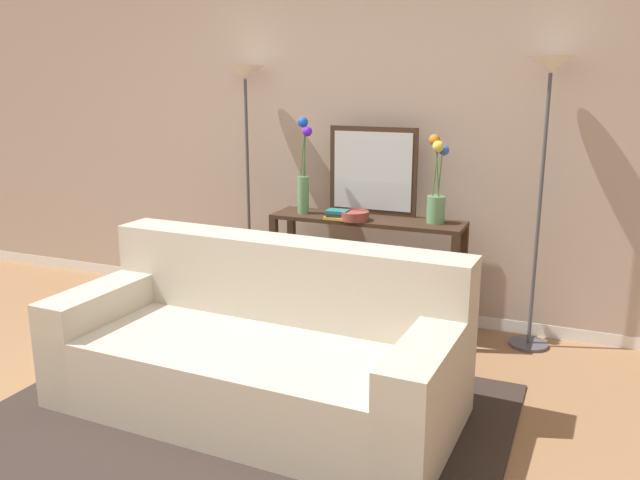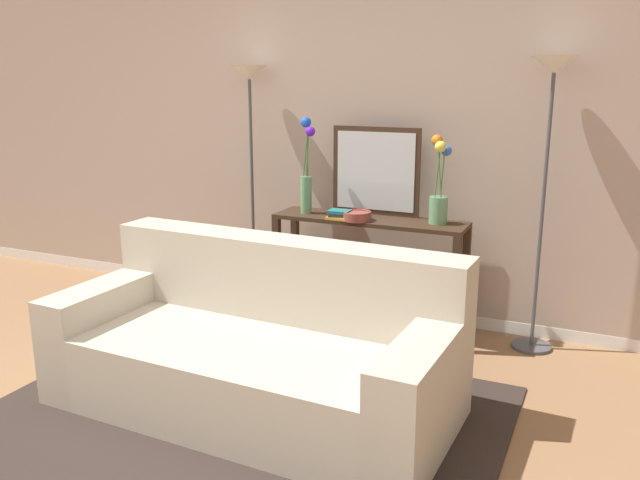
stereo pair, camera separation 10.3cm
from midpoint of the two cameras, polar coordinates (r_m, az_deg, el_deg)
name	(u,v)px [view 2 (the right image)]	position (r m, az deg, el deg)	size (l,w,h in m)	color
ground_plane	(155,463)	(3.38, -13.23, -18.25)	(16.00, 16.00, 0.02)	#936B47
back_wall	(347,128)	(4.97, 2.99, 9.63)	(12.00, 0.15, 2.79)	white
area_rug	(243,416)	(3.65, -5.87, -14.95)	(2.68, 1.92, 0.01)	#332823
couch	(257,353)	(3.65, -4.64, -9.69)	(2.20, 1.06, 0.88)	#BCB29E
console_table	(369,254)	(4.63, 4.88, -1.18)	(1.35, 0.34, 0.82)	#382619
floor_lamp_left	(250,120)	(5.02, -5.45, 10.31)	(0.28, 0.28, 1.85)	#4C4C51
floor_lamp_right	(550,124)	(4.37, 19.92, 9.43)	(0.28, 0.28, 1.89)	#4C4C51
wall_mirror	(376,171)	(4.65, 5.48, 5.95)	(0.64, 0.02, 0.62)	#382619
vase_tall_flowers	(307,172)	(4.67, -0.51, 5.95)	(0.11, 0.11, 0.68)	#669E6B
vase_short_flowers	(439,191)	(4.42, 10.93, 4.18)	(0.14, 0.14, 0.59)	#669E6B
fruit_bowl	(357,216)	(4.48, 3.90, 2.11)	(0.19, 0.19, 0.06)	brown
book_stack	(341,215)	(4.52, 2.48, 2.19)	(0.19, 0.14, 0.06)	gold
book_row_under_console	(319,313)	(4.91, 0.56, -6.35)	(0.36, 0.17, 0.13)	#B77F33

